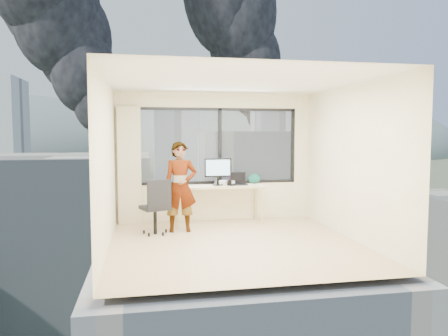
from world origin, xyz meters
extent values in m
cube|color=tan|center=(0.00, 0.00, 0.00)|extent=(4.00, 4.00, 0.01)
cube|color=white|center=(0.00, 0.00, 2.60)|extent=(4.00, 4.00, 0.01)
cube|color=beige|center=(0.00, -2.00, 1.30)|extent=(4.00, 0.01, 2.60)
cube|color=beige|center=(-2.00, 0.00, 1.30)|extent=(0.01, 4.00, 2.60)
cube|color=beige|center=(2.00, 0.00, 1.30)|extent=(0.01, 4.00, 2.60)
cube|color=beige|center=(-1.72, 1.88, 1.15)|extent=(0.45, 0.14, 2.30)
cube|color=tan|center=(0.00, 1.66, 0.38)|extent=(1.80, 0.60, 0.75)
imported|color=#2D2D33|center=(-0.80, 1.04, 0.82)|extent=(0.60, 0.40, 1.63)
cube|color=white|center=(0.17, 1.84, 0.79)|extent=(0.38, 0.34, 0.08)
cube|color=black|center=(0.27, 1.57, 0.76)|extent=(0.11, 0.06, 0.01)
cylinder|color=black|center=(0.23, 1.64, 0.80)|extent=(0.09, 0.09, 0.11)
ellipsoid|color=#0B4536|center=(0.80, 1.86, 0.85)|extent=(0.27, 0.15, 0.20)
cube|color=#515B3D|center=(0.00, 120.00, -14.00)|extent=(400.00, 400.00, 0.04)
cube|color=beige|center=(-9.00, 30.00, -7.00)|extent=(16.00, 12.00, 14.00)
cube|color=white|center=(12.00, 38.00, -6.00)|extent=(14.00, 13.00, 16.00)
cube|color=silver|center=(8.00, 120.00, 1.00)|extent=(13.00, 13.00, 30.00)
cube|color=silver|center=(45.00, 140.00, -1.00)|extent=(15.00, 15.00, 26.00)
ellipsoid|color=slate|center=(100.00, 320.00, -14.00)|extent=(300.00, 220.00, 96.00)
camera|label=1|loc=(-1.44, -6.63, 1.77)|focal=34.17mm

